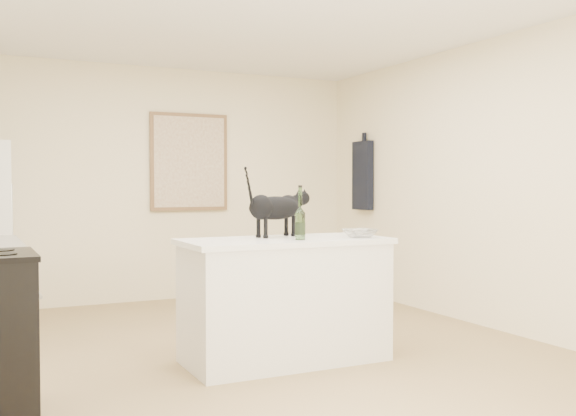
{
  "coord_description": "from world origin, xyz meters",
  "views": [
    {
      "loc": [
        -1.98,
        -4.53,
        1.29
      ],
      "look_at": [
        0.15,
        -0.15,
        1.12
      ],
      "focal_mm": 41.31,
      "sensor_mm": 36.0,
      "label": 1
    }
  ],
  "objects": [
    {
      "name": "floor",
      "position": [
        0.0,
        0.0,
        0.0
      ],
      "size": [
        5.5,
        5.5,
        0.0
      ],
      "primitive_type": "plane",
      "color": "#977B50",
      "rests_on": "ground"
    },
    {
      "name": "ceiling",
      "position": [
        0.0,
        0.0,
        2.6
      ],
      "size": [
        5.5,
        5.5,
        0.0
      ],
      "primitive_type": "plane",
      "rotation": [
        3.14,
        0.0,
        0.0
      ],
      "color": "white",
      "rests_on": "ground"
    },
    {
      "name": "wall_back",
      "position": [
        0.0,
        2.75,
        1.3
      ],
      "size": [
        4.5,
        0.0,
        4.5
      ],
      "primitive_type": "plane",
      "rotation": [
        1.57,
        0.0,
        0.0
      ],
      "color": "beige",
      "rests_on": "ground"
    },
    {
      "name": "wall_front",
      "position": [
        0.0,
        -2.75,
        1.3
      ],
      "size": [
        4.5,
        0.0,
        4.5
      ],
      "primitive_type": "plane",
      "rotation": [
        -1.57,
        0.0,
        0.0
      ],
      "color": "beige",
      "rests_on": "ground"
    },
    {
      "name": "wall_right",
      "position": [
        2.25,
        0.0,
        1.3
      ],
      "size": [
        0.0,
        5.5,
        5.5
      ],
      "primitive_type": "plane",
      "rotation": [
        1.57,
        0.0,
        -1.57
      ],
      "color": "beige",
      "rests_on": "ground"
    },
    {
      "name": "island_base",
      "position": [
        0.1,
        -0.2,
        0.43
      ],
      "size": [
        1.44,
        0.67,
        0.86
      ],
      "primitive_type": "cube",
      "color": "white",
      "rests_on": "floor"
    },
    {
      "name": "island_top",
      "position": [
        0.1,
        -0.2,
        0.88
      ],
      "size": [
        1.5,
        0.7,
        0.04
      ],
      "primitive_type": "cube",
      "color": "white",
      "rests_on": "island_base"
    },
    {
      "name": "artwork_frame",
      "position": [
        0.3,
        2.72,
        1.55
      ],
      "size": [
        0.9,
        0.03,
        1.1
      ],
      "primitive_type": "cube",
      "color": "brown",
      "rests_on": "wall_back"
    },
    {
      "name": "artwork_canvas",
      "position": [
        0.3,
        2.7,
        1.55
      ],
      "size": [
        0.82,
        0.0,
        1.02
      ],
      "primitive_type": "cube",
      "color": "beige",
      "rests_on": "wall_back"
    },
    {
      "name": "hanging_garment",
      "position": [
        2.19,
        2.05,
        1.4
      ],
      "size": [
        0.08,
        0.34,
        0.8
      ],
      "primitive_type": "cube",
      "color": "black",
      "rests_on": "wall_right"
    },
    {
      "name": "black_cat",
      "position": [
        0.1,
        -0.04,
        1.09
      ],
      "size": [
        0.58,
        0.32,
        0.39
      ],
      "primitive_type": null,
      "rotation": [
        0.0,
        0.0,
        0.28
      ],
      "color": "black",
      "rests_on": "island_top"
    },
    {
      "name": "wine_bottle",
      "position": [
        0.15,
        -0.35,
        1.07
      ],
      "size": [
        0.08,
        0.08,
        0.34
      ],
      "primitive_type": "cylinder",
      "rotation": [
        0.0,
        0.0,
        -0.18
      ],
      "color": "#2C5D25",
      "rests_on": "island_top"
    },
    {
      "name": "glass_bowl",
      "position": [
        0.64,
        -0.36,
        0.93
      ],
      "size": [
        0.28,
        0.28,
        0.06
      ],
      "primitive_type": "imported",
      "rotation": [
        0.0,
        0.0,
        -0.12
      ],
      "color": "silver",
      "rests_on": "island_top"
    },
    {
      "name": "fridge_paper",
      "position": [
        -1.6,
        2.35,
        1.25
      ],
      "size": [
        0.01,
        0.16,
        0.21
      ],
      "primitive_type": "cube",
      "rotation": [
        0.0,
        0.0,
        -0.03
      ],
      "color": "beige",
      "rests_on": "fridge"
    }
  ]
}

